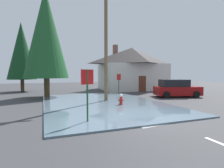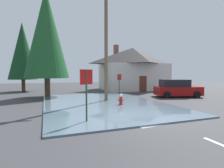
% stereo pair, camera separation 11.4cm
% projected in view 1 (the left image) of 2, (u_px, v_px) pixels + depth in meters
% --- Properties ---
extents(ground_plane, '(80.00, 80.00, 0.10)m').
position_uv_depth(ground_plane, '(144.00, 118.00, 9.30)').
color(ground_plane, '#38383A').
extents(flood_puddle, '(8.43, 12.93, 0.08)m').
position_uv_depth(flood_puddle, '(102.00, 103.00, 13.63)').
color(flood_puddle, slate).
rests_on(flood_puddle, ground).
extents(lane_stop_bar, '(4.05, 0.66, 0.01)m').
position_uv_depth(lane_stop_bar, '(176.00, 122.00, 8.38)').
color(lane_stop_bar, silver).
rests_on(lane_stop_bar, ground).
extents(stop_sign_near, '(0.67, 0.29, 2.47)m').
position_uv_depth(stop_sign_near, '(87.00, 85.00, 8.10)').
color(stop_sign_near, '#1E4C28').
rests_on(stop_sign_near, ground).
extents(fire_hydrant, '(0.42, 0.36, 0.83)m').
position_uv_depth(fire_hydrant, '(121.00, 100.00, 12.69)').
color(fire_hydrant, '#AD231E').
rests_on(fire_hydrant, ground).
extents(utility_pole, '(1.60, 0.28, 9.69)m').
position_uv_depth(utility_pole, '(106.00, 40.00, 14.39)').
color(utility_pole, brown).
rests_on(utility_pole, ground).
extents(stop_sign_far, '(0.64, 0.28, 2.26)m').
position_uv_depth(stop_sign_far, '(119.00, 80.00, 19.70)').
color(stop_sign_far, '#1E4C28').
rests_on(stop_sign_far, ground).
extents(house, '(9.58, 7.65, 6.49)m').
position_uv_depth(house, '(132.00, 68.00, 25.75)').
color(house, beige).
rests_on(house, ground).
extents(parked_car, '(4.65, 3.03, 1.70)m').
position_uv_depth(parked_car, '(176.00, 89.00, 17.55)').
color(parked_car, maroon).
rests_on(parked_car, ground).
extents(pine_tree_tall_left, '(4.14, 4.14, 10.34)m').
position_uv_depth(pine_tree_tall_left, '(46.00, 33.00, 16.78)').
color(pine_tree_tall_left, '#4C3823').
rests_on(pine_tree_tall_left, ground).
extents(pine_tree_mid_left, '(3.49, 3.49, 8.72)m').
position_uv_depth(pine_tree_mid_left, '(21.00, 51.00, 22.39)').
color(pine_tree_mid_left, '#4C3823').
rests_on(pine_tree_mid_left, ground).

